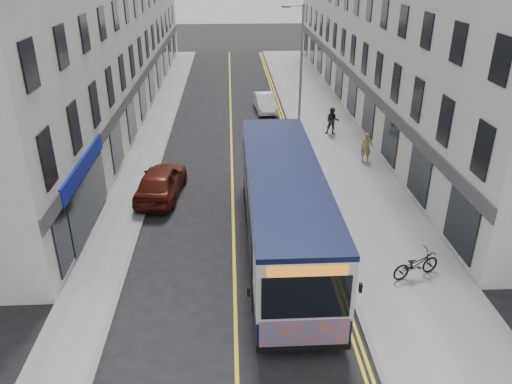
{
  "coord_description": "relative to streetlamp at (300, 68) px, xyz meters",
  "views": [
    {
      "loc": [
        -0.01,
        -15.74,
        10.64
      ],
      "look_at": [
        0.98,
        2.96,
        1.6
      ],
      "focal_mm": 35.0,
      "sensor_mm": 36.0,
      "label": 1
    }
  ],
  "objects": [
    {
      "name": "ground",
      "position": [
        -4.17,
        -14.0,
        -4.38
      ],
      "size": [
        140.0,
        140.0,
        0.0
      ],
      "primitive_type": "plane",
      "color": "black",
      "rests_on": "ground"
    },
    {
      "name": "pavement_east",
      "position": [
        2.08,
        -2.0,
        -4.32
      ],
      "size": [
        4.5,
        64.0,
        0.12
      ],
      "primitive_type": "cube",
      "color": "gray",
      "rests_on": "ground"
    },
    {
      "name": "pavement_west",
      "position": [
        -9.17,
        -2.0,
        -4.32
      ],
      "size": [
        2.0,
        64.0,
        0.12
      ],
      "primitive_type": "cube",
      "color": "gray",
      "rests_on": "ground"
    },
    {
      "name": "kerb_east",
      "position": [
        -0.17,
        -2.0,
        -4.32
      ],
      "size": [
        0.18,
        64.0,
        0.13
      ],
      "primitive_type": "cube",
      "color": "slate",
      "rests_on": "ground"
    },
    {
      "name": "kerb_west",
      "position": [
        -8.17,
        -2.0,
        -4.32
      ],
      "size": [
        0.18,
        64.0,
        0.13
      ],
      "primitive_type": "cube",
      "color": "slate",
      "rests_on": "ground"
    },
    {
      "name": "road_centre_line",
      "position": [
        -4.17,
        -2.0,
        -4.38
      ],
      "size": [
        0.12,
        64.0,
        0.01
      ],
      "primitive_type": "cube",
      "color": "yellow",
      "rests_on": "ground"
    },
    {
      "name": "road_dbl_yellow_inner",
      "position": [
        -0.62,
        -2.0,
        -4.38
      ],
      "size": [
        0.1,
        64.0,
        0.01
      ],
      "primitive_type": "cube",
      "color": "yellow",
      "rests_on": "ground"
    },
    {
      "name": "road_dbl_yellow_outer",
      "position": [
        -0.42,
        -2.0,
        -4.38
      ],
      "size": [
        0.1,
        64.0,
        0.01
      ],
      "primitive_type": "cube",
      "color": "yellow",
      "rests_on": "ground"
    },
    {
      "name": "terrace_east",
      "position": [
        7.33,
        7.0,
        2.12
      ],
      "size": [
        6.0,
        46.0,
        13.0
      ],
      "primitive_type": "cube",
      "color": "silver",
      "rests_on": "ground"
    },
    {
      "name": "terrace_west",
      "position": [
        -13.17,
        7.0,
        2.12
      ],
      "size": [
        6.0,
        46.0,
        13.0
      ],
      "primitive_type": "cube",
      "color": "silver",
      "rests_on": "ground"
    },
    {
      "name": "streetlamp",
      "position": [
        0.0,
        0.0,
        0.0
      ],
      "size": [
        1.32,
        0.18,
        8.0
      ],
      "color": "gray",
      "rests_on": "ground"
    },
    {
      "name": "city_bus",
      "position": [
        -2.25,
        -12.97,
        -2.48
      ],
      "size": [
        2.79,
        11.98,
        3.48
      ],
      "color": "#0B1233",
      "rests_on": "ground"
    },
    {
      "name": "bicycle",
      "position": [
        2.3,
        -15.21,
        -3.76
      ],
      "size": [
        2.01,
        1.26,
        1.0
      ],
      "primitive_type": "imported",
      "rotation": [
        0.0,
        0.0,
        1.91
      ],
      "color": "black",
      "rests_on": "pavement_east"
    },
    {
      "name": "pedestrian_near",
      "position": [
        3.26,
        -4.27,
        -3.46
      ],
      "size": [
        0.68,
        0.57,
        1.61
      ],
      "primitive_type": "imported",
      "rotation": [
        0.0,
        0.0,
        -0.36
      ],
      "color": "olive",
      "rests_on": "pavement_east"
    },
    {
      "name": "pedestrian_far",
      "position": [
        2.25,
        0.31,
        -3.4
      ],
      "size": [
        0.94,
        0.78,
        1.73
      ],
      "primitive_type": "imported",
      "rotation": [
        0.0,
        0.0,
        -0.16
      ],
      "color": "black",
      "rests_on": "pavement_east"
    },
    {
      "name": "car_white",
      "position": [
        -1.62,
        6.09,
        -3.75
      ],
      "size": [
        1.61,
        3.95,
        1.27
      ],
      "primitive_type": "imported",
      "rotation": [
        0.0,
        0.0,
        0.07
      ],
      "color": "white",
      "rests_on": "ground"
    },
    {
      "name": "car_maroon",
      "position": [
        -7.57,
        -7.92,
        -3.6
      ],
      "size": [
        2.36,
        4.78,
        1.57
      ],
      "primitive_type": "imported",
      "rotation": [
        0.0,
        0.0,
        3.03
      ],
      "color": "#4F150D",
      "rests_on": "ground"
    }
  ]
}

